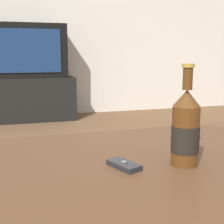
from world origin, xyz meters
TOP-DOWN VIEW (x-y plane):
  - back_wall at (0.00, 3.02)m, footprint 8.00×0.05m
  - coffee_table at (0.00, 0.00)m, footprint 1.04×0.84m
  - tv_stand at (-0.20, 2.76)m, footprint 1.00×0.38m
  - television at (-0.20, 2.75)m, footprint 0.83×0.38m
  - beer_bottle at (0.14, -0.00)m, footprint 0.08×0.08m
  - cell_phone at (-0.03, 0.02)m, footprint 0.08×0.11m

SIDE VIEW (x-z plane):
  - tv_stand at x=-0.20m, z-range 0.00..0.47m
  - coffee_table at x=0.00m, z-range 0.15..0.56m
  - cell_phone at x=-0.03m, z-range 0.41..0.43m
  - beer_bottle at x=0.14m, z-range 0.38..0.65m
  - television at x=-0.20m, z-range 0.47..1.03m
  - back_wall at x=0.00m, z-range 0.00..2.60m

